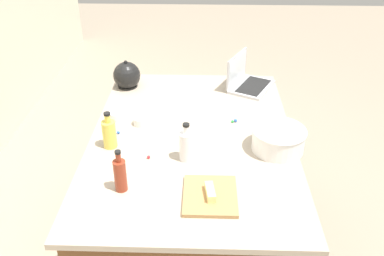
{
  "coord_description": "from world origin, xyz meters",
  "views": [
    {
      "loc": [
        -1.93,
        -0.06,
        2.13
      ],
      "look_at": [
        0.0,
        0.0,
        0.95
      ],
      "focal_mm": 39.28,
      "sensor_mm": 36.0,
      "label": 1
    }
  ],
  "objects": [
    {
      "name": "bottle_soy",
      "position": [
        -0.46,
        0.3,
        0.98
      ],
      "size": [
        0.06,
        0.06,
        0.21
      ],
      "color": "maroon",
      "rests_on": "island_counter"
    },
    {
      "name": "candy_0",
      "position": [
        0.01,
        0.41,
        0.91
      ],
      "size": [
        0.02,
        0.02,
        0.02
      ],
      "primitive_type": "sphere",
      "color": "blue",
      "rests_on": "island_counter"
    },
    {
      "name": "laptop",
      "position": [
        0.62,
        -0.34,
        0.95
      ],
      "size": [
        0.38,
        0.34,
        0.22
      ],
      "color": "#B7B7BC",
      "rests_on": "island_counter"
    },
    {
      "name": "bottle_vinegar",
      "position": [
        -0.22,
        0.02,
        0.98
      ],
      "size": [
        0.07,
        0.07,
        0.21
      ],
      "color": "white",
      "rests_on": "island_counter"
    },
    {
      "name": "mixing_bowl_large",
      "position": [
        -0.11,
        -0.45,
        0.96
      ],
      "size": [
        0.28,
        0.28,
        0.12
      ],
      "color": "white",
      "rests_on": "island_counter"
    },
    {
      "name": "candy_1",
      "position": [
        0.15,
        -0.23,
        0.91
      ],
      "size": [
        0.01,
        0.01,
        0.01
      ],
      "primitive_type": "sphere",
      "color": "green",
      "rests_on": "island_counter"
    },
    {
      "name": "cutting_board",
      "position": [
        -0.5,
        -0.1,
        0.91
      ],
      "size": [
        0.27,
        0.24,
        0.02
      ],
      "primitive_type": "cube",
      "color": "#AD7F4C",
      "rests_on": "island_counter"
    },
    {
      "name": "butter_stick_left",
      "position": [
        -0.51,
        -0.1,
        0.94
      ],
      "size": [
        0.11,
        0.05,
        0.04
      ],
      "primitive_type": "cube",
      "rotation": [
        0.0,
        0.0,
        0.14
      ],
      "color": "#F4E58C",
      "rests_on": "cutting_board"
    },
    {
      "name": "ground_plane",
      "position": [
        0.0,
        0.0,
        0.0
      ],
      "size": [
        12.0,
        12.0,
        0.0
      ],
      "primitive_type": "plane",
      "color": "gray"
    },
    {
      "name": "bottle_oil",
      "position": [
        -0.12,
        0.42,
        0.98
      ],
      "size": [
        0.07,
        0.07,
        0.2
      ],
      "color": "#DBC64C",
      "rests_on": "island_counter"
    },
    {
      "name": "candy_3",
      "position": [
        -0.22,
        0.21,
        0.91
      ],
      "size": [
        0.02,
        0.02,
        0.02
      ],
      "primitive_type": "sphere",
      "color": "red",
      "rests_on": "island_counter"
    },
    {
      "name": "ramekin_medium",
      "position": [
        0.17,
        0.44,
        0.92
      ],
      "size": [
        0.09,
        0.09,
        0.05
      ],
      "primitive_type": "cylinder",
      "color": "white",
      "rests_on": "island_counter"
    },
    {
      "name": "candy_2",
      "position": [
        0.16,
        -0.25,
        0.91
      ],
      "size": [
        0.02,
        0.02,
        0.02
      ],
      "primitive_type": "sphere",
      "color": "blue",
      "rests_on": "island_counter"
    },
    {
      "name": "kettle",
      "position": [
        0.6,
        0.45,
        0.98
      ],
      "size": [
        0.21,
        0.18,
        0.2
      ],
      "color": "black",
      "rests_on": "island_counter"
    },
    {
      "name": "island_counter",
      "position": [
        0.0,
        0.0,
        0.45
      ],
      "size": [
        1.6,
        1.1,
        0.9
      ],
      "color": "brown",
      "rests_on": "ground"
    },
    {
      "name": "ramekin_small",
      "position": [
        0.12,
        0.29,
        0.92
      ],
      "size": [
        0.09,
        0.09,
        0.04
      ],
      "primitive_type": "cylinder",
      "color": "white",
      "rests_on": "island_counter"
    }
  ]
}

